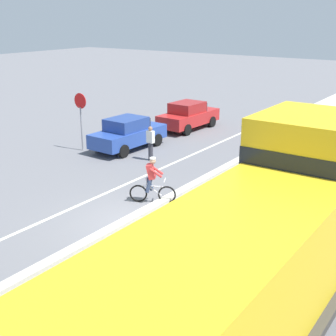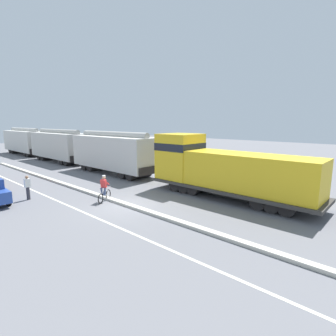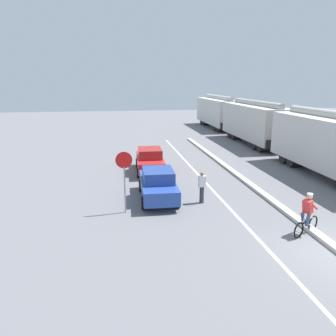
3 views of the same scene
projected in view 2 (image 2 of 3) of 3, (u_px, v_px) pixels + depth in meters
The scene contains 9 objects.
ground_plane at pixel (126, 206), 16.15m from camera, with size 120.00×120.00×0.00m, color slate.
median_curb at pixel (76, 188), 20.11m from camera, with size 0.36×36.00×0.16m, color beige.
lane_stripe at pixel (45, 195), 18.37m from camera, with size 0.14×36.00×0.01m, color silver.
locomotive at pixel (220, 171), 17.94m from camera, with size 3.10×11.61×4.20m.
hopper_car_lead at pixel (113, 153), 25.94m from camera, with size 2.90×10.60×4.18m.
hopper_car_middle at pixel (59, 146), 33.62m from camera, with size 2.90×10.60×4.18m.
hopper_car_trailing at pixel (25, 141), 41.30m from camera, with size 2.90×10.60×4.18m.
cyclist at pixel (104, 189), 16.85m from camera, with size 1.53×0.87×1.71m.
pedestrian_by_cars at pixel (28, 187), 17.27m from camera, with size 0.34×0.22×1.62m.
Camera 2 is at (-9.73, -12.35, 5.09)m, focal length 28.00 mm.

